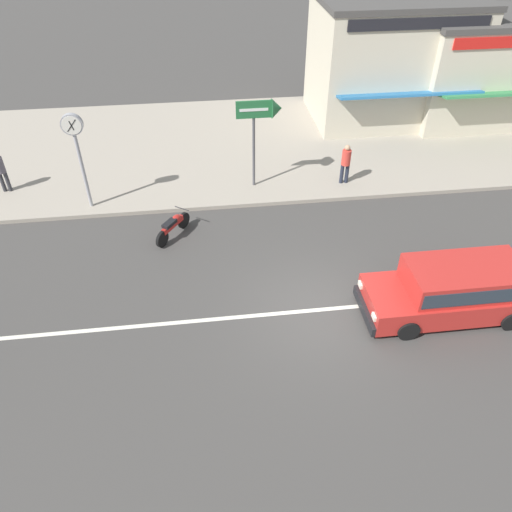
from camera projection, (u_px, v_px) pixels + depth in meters
The scene contains 11 objects.
ground_plane at pixel (318, 310), 14.08m from camera, with size 160.00×160.00×0.00m, color #423F3D.
lane_centre_stripe at pixel (318, 310), 14.08m from camera, with size 50.40×0.14×0.01m, color silver.
kerb_strip at pixel (266, 143), 22.16m from camera, with size 68.00×10.00×0.15m, color #9E9384.
minivan_red_1 at pixel (456, 288), 13.55m from camera, with size 4.74×1.92×1.56m.
motorcycle_0 at pixel (173, 226), 16.56m from camera, with size 1.13×1.50×0.80m.
street_clock at pixel (75, 138), 16.37m from camera, with size 0.71×0.22×3.47m.
arrow_signboard at pixel (270, 114), 17.42m from camera, with size 1.61×0.68×3.36m.
pedestrian_by_shop at pixel (0, 169), 18.25m from camera, with size 0.34×0.34×1.59m.
pedestrian_far_end at pixel (346, 161), 18.74m from camera, with size 0.34×0.34×1.57m.
shopfront_corner_warung at pixel (470, 68), 22.77m from camera, with size 5.36×5.19×4.58m.
shopfront_mid_block at pixel (391, 60), 22.67m from camera, with size 6.99×5.52×5.28m.
Camera 1 is at (-3.00, -9.73, 10.00)m, focal length 35.00 mm.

